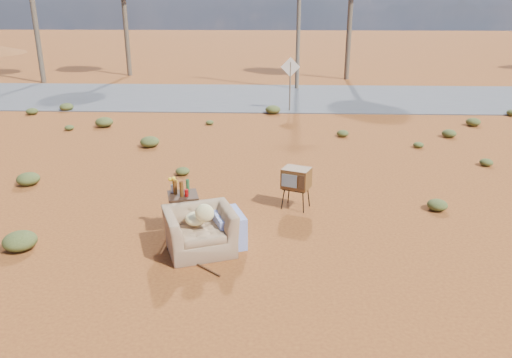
{
  "coord_description": "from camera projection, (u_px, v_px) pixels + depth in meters",
  "views": [
    {
      "loc": [
        0.94,
        -8.42,
        4.35
      ],
      "look_at": [
        0.54,
        1.43,
        0.8
      ],
      "focal_mm": 35.0,
      "sensor_mm": 36.0,
      "label": 1
    }
  ],
  "objects": [
    {
      "name": "road_sign",
      "position": [
        290.0,
        75.0,
        20.14
      ],
      "size": [
        0.78,
        0.06,
        2.19
      ],
      "color": "brown",
      "rests_on": "ground"
    },
    {
      "name": "ground",
      "position": [
        225.0,
        244.0,
        9.43
      ],
      "size": [
        140.0,
        140.0,
        0.0
      ],
      "primitive_type": "plane",
      "color": "#94511D",
      "rests_on": "ground"
    },
    {
      "name": "armchair",
      "position": [
        205.0,
        224.0,
        9.07
      ],
      "size": [
        1.58,
        1.36,
        1.07
      ],
      "rotation": [
        0.0,
        0.0,
        0.36
      ],
      "color": "#8D6C4D",
      "rests_on": "ground"
    },
    {
      "name": "side_table",
      "position": [
        181.0,
        193.0,
        9.63
      ],
      "size": [
        0.69,
        0.69,
        1.13
      ],
      "rotation": [
        0.0,
        0.0,
        0.26
      ],
      "color": "#351F13",
      "rests_on": "ground"
    },
    {
      "name": "utility_pole_center",
      "position": [
        299.0,
        4.0,
        24.4
      ],
      "size": [
        1.4,
        0.2,
        8.0
      ],
      "color": "brown",
      "rests_on": "ground"
    },
    {
      "name": "highway",
      "position": [
        256.0,
        97.0,
        23.52
      ],
      "size": [
        140.0,
        7.0,
        0.04
      ],
      "primitive_type": "cube",
      "color": "#565659",
      "rests_on": "ground"
    },
    {
      "name": "tv_unit",
      "position": [
        296.0,
        179.0,
        10.83
      ],
      "size": [
        0.7,
        0.64,
        0.92
      ],
      "rotation": [
        0.0,
        0.0,
        -0.38
      ],
      "color": "black",
      "rests_on": "ground"
    },
    {
      "name": "scrub_patch",
      "position": [
        210.0,
        164.0,
        13.56
      ],
      "size": [
        17.49,
        8.07,
        0.33
      ],
      "color": "#505826",
      "rests_on": "ground"
    },
    {
      "name": "rusty_bar",
      "position": [
        192.0,
        262.0,
        8.75
      ],
      "size": [
        1.1,
        0.95,
        0.04
      ],
      "primitive_type": "cylinder",
      "rotation": [
        0.0,
        1.57,
        -0.71
      ],
      "color": "#502B15",
      "rests_on": "ground"
    }
  ]
}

